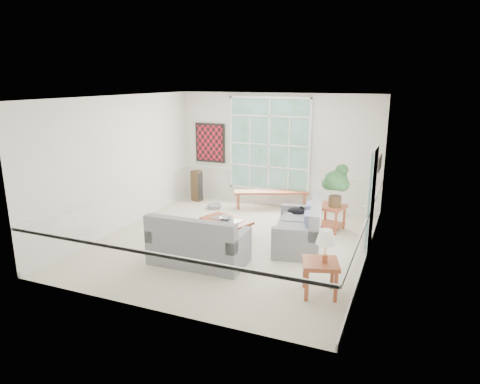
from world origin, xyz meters
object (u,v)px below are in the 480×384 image
(loveseat_front, at_px, (199,238))
(coffee_table, at_px, (226,228))
(loveseat_right, at_px, (298,225))
(end_table, at_px, (330,218))
(side_table, at_px, (320,278))

(loveseat_front, distance_m, coffee_table, 1.41)
(loveseat_right, height_order, loveseat_front, loveseat_front)
(loveseat_front, relative_size, end_table, 3.04)
(loveseat_right, distance_m, coffee_table, 1.59)
(loveseat_right, bearing_deg, coffee_table, 173.82)
(loveseat_right, height_order, side_table, loveseat_right)
(end_table, bearing_deg, coffee_table, -145.99)
(loveseat_front, bearing_deg, coffee_table, 91.03)
(side_table, bearing_deg, loveseat_front, 171.00)
(loveseat_right, bearing_deg, end_table, 60.33)
(loveseat_right, relative_size, side_table, 3.01)
(coffee_table, height_order, side_table, side_table)
(coffee_table, distance_m, side_table, 2.99)
(coffee_table, bearing_deg, loveseat_front, -68.03)
(coffee_table, relative_size, end_table, 1.89)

